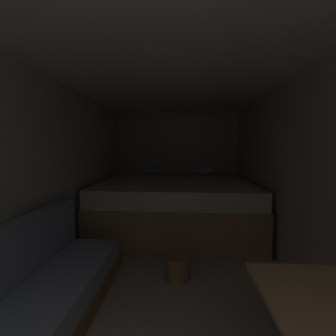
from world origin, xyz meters
The scene contains 8 objects.
ground_plane centered at (0.00, 1.95, 0.00)m, with size 7.07×7.07×0.00m, color #B2A893.
wall_back centered at (0.00, 4.51, 1.05)m, with size 2.62×0.05×2.10m, color beige.
wall_left centered at (-1.29, 1.95, 1.05)m, with size 0.05×5.07×2.10m, color beige.
wall_right centered at (1.29, 1.95, 1.05)m, with size 0.05×5.07×2.10m, color beige.
ceiling_slab centered at (0.00, 1.95, 2.13)m, with size 2.62×5.07×0.05m, color white.
bed centered at (0.00, 3.41, 0.41)m, with size 2.40×2.07×0.97m.
sofa_left centered at (-0.97, 0.92, 0.25)m, with size 0.65×2.41×0.80m.
wicker_basket centered at (0.07, 1.93, 0.12)m, with size 0.27×0.27×0.25m.
Camera 1 is at (0.12, -0.29, 1.37)m, focal length 23.77 mm.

